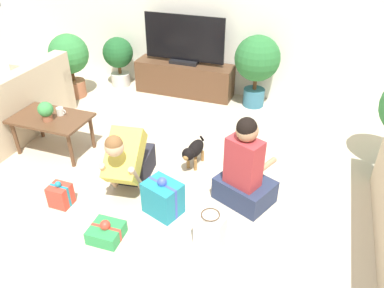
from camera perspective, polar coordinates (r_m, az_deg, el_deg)
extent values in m
plane|color=beige|center=(3.87, -4.11, -7.48)|extent=(16.00, 16.00, 0.00)
cube|color=white|center=(5.60, 6.69, 20.00)|extent=(8.40, 0.06, 2.60)
cube|color=#C6B293|center=(4.87, -26.13, 6.68)|extent=(0.20, 2.08, 0.42)
cube|color=#C6B293|center=(5.85, -21.70, 8.18)|extent=(0.92, 0.16, 0.60)
cube|color=#288E6B|center=(5.25, -25.03, 8.02)|extent=(0.18, 0.34, 0.32)
cube|color=brown|center=(4.59, -20.77, 3.70)|extent=(0.88, 0.54, 0.03)
cylinder|color=brown|center=(4.80, -25.29, 0.79)|extent=(0.04, 0.04, 0.42)
cylinder|color=brown|center=(4.34, -17.98, -0.93)|extent=(0.04, 0.04, 0.42)
cylinder|color=brown|center=(5.06, -22.19, 3.16)|extent=(0.04, 0.04, 0.42)
cylinder|color=brown|center=(4.62, -15.01, 1.77)|extent=(0.04, 0.04, 0.42)
cube|color=brown|center=(5.86, -1.14, 9.95)|extent=(1.50, 0.40, 0.49)
cube|color=black|center=(5.76, -1.17, 12.45)|extent=(0.43, 0.20, 0.05)
cube|color=black|center=(5.65, -1.21, 15.85)|extent=(1.22, 0.03, 0.66)
cylinder|color=beige|center=(6.33, -10.80, 9.69)|extent=(0.30, 0.30, 0.20)
cylinder|color=brown|center=(6.26, -10.96, 11.14)|extent=(0.05, 0.05, 0.14)
sphere|color=#1E5628|center=(6.17, -11.23, 13.51)|extent=(0.48, 0.48, 0.48)
cylinder|color=#A36042|center=(6.10, -17.43, 8.12)|extent=(0.34, 0.34, 0.25)
cylinder|color=brown|center=(6.02, -17.75, 9.94)|extent=(0.06, 0.06, 0.17)
sphere|color=#337F3D|center=(5.91, -18.29, 12.91)|extent=(0.58, 0.58, 0.58)
cylinder|color=#336B84|center=(5.60, 9.37, 7.07)|extent=(0.31, 0.31, 0.25)
cylinder|color=brown|center=(5.51, 9.57, 9.16)|extent=(0.06, 0.06, 0.19)
sphere|color=#286B33|center=(5.38, 9.93, 12.73)|extent=(0.63, 0.63, 0.63)
cube|color=#23232D|center=(4.08, -8.37, -2.99)|extent=(0.35, 0.48, 0.28)
cube|color=gold|center=(3.68, -10.24, -1.70)|extent=(0.39, 0.57, 0.49)
sphere|color=tan|center=(3.40, -11.77, -0.45)|extent=(0.18, 0.18, 0.18)
sphere|color=brown|center=(3.39, -11.82, -0.01)|extent=(0.16, 0.16, 0.16)
cylinder|color=tan|center=(3.77, -12.54, -4.76)|extent=(0.10, 0.29, 0.44)
cylinder|color=tan|center=(3.67, -8.38, -5.37)|extent=(0.10, 0.29, 0.44)
cube|color=#283351|center=(3.75, 8.02, -6.95)|extent=(0.64, 0.58, 0.24)
cube|color=#AD3338|center=(3.49, 7.88, -2.79)|extent=(0.37, 0.31, 0.49)
sphere|color=tan|center=(3.32, 8.40, 2.02)|extent=(0.20, 0.20, 0.20)
sphere|color=black|center=(3.30, 8.35, 2.49)|extent=(0.19, 0.19, 0.19)
cylinder|color=tan|center=(3.62, 11.34, -3.16)|extent=(0.16, 0.26, 0.06)
cylinder|color=tan|center=(3.73, 8.09, -1.62)|extent=(0.16, 0.26, 0.06)
ellipsoid|color=black|center=(4.15, 0.53, -0.69)|extent=(0.17, 0.32, 0.16)
sphere|color=black|center=(3.99, -0.58, -1.55)|extent=(0.14, 0.14, 0.14)
sphere|color=olive|center=(3.95, -0.92, -2.11)|extent=(0.06, 0.06, 0.06)
cylinder|color=black|center=(4.28, 1.53, 0.86)|extent=(0.03, 0.09, 0.10)
cylinder|color=olive|center=(4.18, -0.60, -2.92)|extent=(0.04, 0.04, 0.13)
cylinder|color=olive|center=(4.15, 0.52, -3.21)|extent=(0.04, 0.04, 0.13)
cylinder|color=olive|center=(4.33, 0.53, -1.54)|extent=(0.04, 0.04, 0.13)
cylinder|color=olive|center=(4.30, 1.61, -1.81)|extent=(0.04, 0.04, 0.13)
cube|color=teal|center=(3.56, -4.45, -8.20)|extent=(0.40, 0.35, 0.33)
cube|color=#3D51BC|center=(3.56, -4.45, -8.20)|extent=(0.33, 0.14, 0.34)
sphere|color=#3D51BC|center=(3.44, -4.59, -5.78)|extent=(0.09, 0.09, 0.09)
cube|color=red|center=(3.88, -19.39, -7.39)|extent=(0.20, 0.18, 0.22)
cube|color=teal|center=(3.88, -19.39, -7.39)|extent=(0.20, 0.03, 0.22)
sphere|color=teal|center=(3.80, -19.75, -5.80)|extent=(0.06, 0.06, 0.06)
cube|color=#2D934C|center=(3.46, -12.92, -13.00)|extent=(0.29, 0.27, 0.12)
cube|color=red|center=(3.46, -12.92, -13.00)|extent=(0.28, 0.04, 0.13)
sphere|color=red|center=(3.40, -13.10, -11.96)|extent=(0.09, 0.09, 0.09)
cube|color=white|center=(3.24, 2.73, -13.12)|extent=(0.27, 0.19, 0.34)
torus|color=#4C3823|center=(3.11, 2.82, -10.69)|extent=(0.19, 0.19, 0.01)
cylinder|color=silver|center=(4.57, -19.47, 4.72)|extent=(0.08, 0.08, 0.09)
torus|color=silver|center=(4.54, -18.95, 4.68)|extent=(0.06, 0.01, 0.06)
cylinder|color=#A36042|center=(4.50, -21.18, 3.79)|extent=(0.11, 0.11, 0.07)
sphere|color=#3D8E47|center=(4.46, -21.43, 4.95)|extent=(0.17, 0.17, 0.17)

